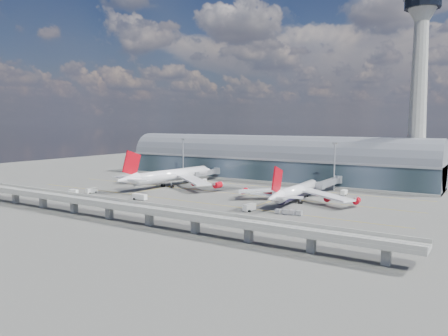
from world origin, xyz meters
The scene contains 20 objects.
ground centered at (0.00, 0.00, 0.00)m, with size 500.00×500.00×0.00m, color #474744.
taxi_lines centered at (0.00, 22.11, 0.01)m, with size 200.00×80.12×0.01m.
terminal centered at (0.00, 77.99, 11.34)m, with size 200.00×30.00×28.00m.
control_tower centered at (85.00, 83.00, 51.64)m, with size 19.00×19.00×103.00m.
guideway centered at (0.00, -55.00, 5.29)m, with size 220.00×8.50×7.20m.
floodlight_mast_left centered at (-50.00, 55.00, 13.63)m, with size 3.00×0.70×25.70m.
floodlight_mast_right centered at (50.00, 55.00, 13.63)m, with size 3.00×0.70×25.70m.
airliner_left centered at (-33.28, 20.56, 6.38)m, with size 69.71×73.28×22.32m.
airliner_right centered at (45.95, 13.88, 4.88)m, with size 56.68×59.24×18.80m.
jet_bridge_left centered at (-29.56, 53.12, 5.18)m, with size 4.40×28.00×7.25m.
jet_bridge_right centered at (49.38, 51.18, 5.18)m, with size 4.40×32.00×7.25m.
service_truck_0 centered at (-52.70, -18.05, 1.30)m, with size 2.17×6.07×2.52m.
service_truck_1 centered at (-56.37, -26.25, 1.33)m, with size 4.81×2.82×2.63m.
service_truck_2 centered at (-18.12, -19.38, 1.49)m, with size 8.00×2.82×2.85m.
service_truck_3 centered at (37.71, -14.42, 1.49)m, with size 3.46×6.37×2.92m.
service_truck_4 centered at (58.65, 44.44, 1.37)m, with size 2.39×4.71×2.72m.
service_truck_5 centered at (-22.80, 40.04, 1.47)m, with size 4.75×6.32×2.87m.
cargo_train_0 centered at (-9.96, -38.90, 0.95)m, with size 8.30×3.27×1.82m.
cargo_train_1 centered at (2.63, -36.49, 0.94)m, with size 10.76×5.06×1.80m.
cargo_train_2 centered at (54.21, -12.32, 0.97)m, with size 11.25×3.58×1.85m.
Camera 1 is at (122.95, -168.15, 36.18)m, focal length 35.00 mm.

